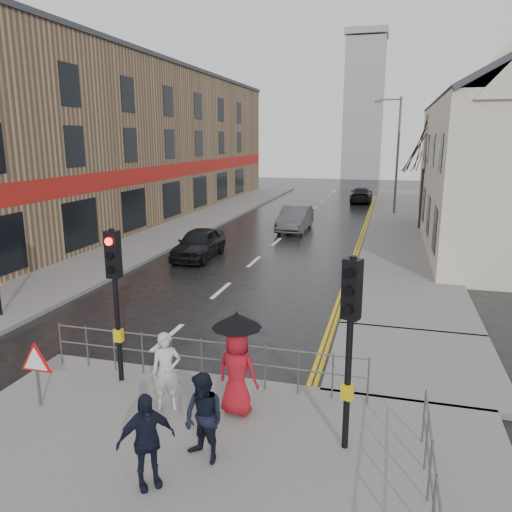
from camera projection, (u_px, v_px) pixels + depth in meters
The scene contains 21 objects.
ground at pixel (109, 389), 10.92m from camera, with size 120.00×120.00×0.00m, color black.
left_pavement at pixel (205, 217), 34.17m from camera, with size 4.00×44.00×0.14m, color #605E5B.
right_pavement at pixel (402, 221), 32.74m from camera, with size 4.00×40.00×0.14m, color #605E5B.
pavement_bridge_right at pixel (414, 362), 12.07m from camera, with size 4.00×4.20×0.14m, color #605E5B.
building_left_terrace at pixel (121, 144), 33.49m from camera, with size 8.00×42.00×10.00m, color #8E7252.
church_tower at pixel (364, 110), 66.72m from camera, with size 5.00×5.00×18.00m, color #92959A.
traffic_signal_near_left at pixel (115, 279), 10.49m from camera, with size 0.28×0.27×3.40m.
traffic_signal_near_right at pixel (350, 321), 8.09m from camera, with size 0.34×0.33×3.40m.
guard_railing_front at pixel (201, 351), 10.79m from camera, with size 7.14×0.04×1.00m.
guard_railing_side at pixel (435, 493), 6.49m from camera, with size 0.04×4.54×1.00m.
warning_sign at pixel (36, 364), 9.75m from camera, with size 0.80×0.07×1.35m.
street_lamp at pixel (395, 148), 34.67m from camera, with size 1.83×0.25×8.00m.
tree_near at pixel (426, 142), 28.51m from camera, with size 2.40×2.40×6.58m.
tree_far at pixel (426, 152), 36.06m from camera, with size 2.40×2.40×5.64m.
pedestrian_a at pixel (166, 371), 9.70m from camera, with size 0.57×0.37×1.56m, color #B2B3AE.
pedestrian_b at pixel (204, 418), 8.11m from camera, with size 0.74×0.58×1.53m, color black.
pedestrian_with_umbrella at pixel (237, 359), 9.47m from camera, with size 0.96×0.96×2.04m.
pedestrian_d at pixel (146, 441), 7.50m from camera, with size 0.90×0.37×1.53m, color black.
car_parked at pixel (199, 243), 22.70m from camera, with size 1.61×4.00×1.36m, color black.
car_mid at pixel (295, 218), 29.54m from camera, with size 1.53×4.39×1.45m, color #3F4044.
car_far at pixel (361, 195), 42.72m from camera, with size 1.79×4.40×1.28m, color black.
Camera 1 is at (5.71, -8.78, 5.34)m, focal length 35.00 mm.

